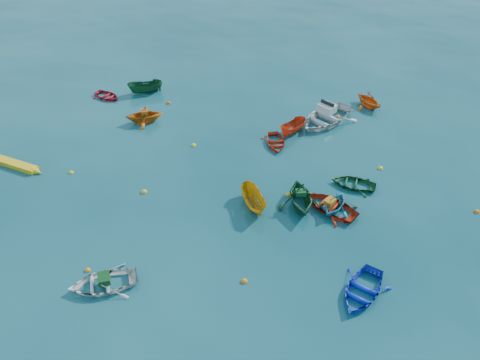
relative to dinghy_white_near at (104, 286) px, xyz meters
The scene contains 30 objects.
ground 5.75m from the dinghy_white_near, 69.13° to the left, with size 160.00×160.00×0.00m, color #093A43.
dinghy_white_near is the anchor object (origin of this frame).
dinghy_blue_se 12.81m from the dinghy_white_near, 26.97° to the left, with size 2.36×3.31×0.69m, color #1030D4.
dinghy_orange_w 15.83m from the dinghy_white_near, 120.70° to the left, with size 2.37×2.75×1.45m, color #C66112.
sampan_yellow_mid 9.74m from the dinghy_white_near, 67.18° to the left, with size 1.11×2.94×1.14m, color #C38811.
dinghy_green_e 16.13m from the dinghy_white_near, 58.80° to the left, with size 1.99×2.78×0.58m, color #114C21.
dinghy_cyan_se 13.66m from the dinghy_white_near, 53.57° to the left, with size 2.04×2.37×1.25m, color teal.
dinghy_red_nw 20.14m from the dinghy_white_near, 131.15° to the left, with size 1.77×2.48×0.51m, color #B10E18.
sampan_orange_n 17.88m from the dinghy_white_near, 82.13° to the left, with size 1.00×2.66×1.03m, color red.
dinghy_green_n 12.06m from the dinghy_white_near, 59.13° to the left, with size 2.74×3.18×1.67m, color #104625.
dinghy_red_ne 13.54m from the dinghy_white_near, 54.35° to the left, with size 2.42×3.38×0.70m, color red.
dinghy_red_far 15.79m from the dinghy_white_near, 82.71° to the left, with size 1.89×2.64×0.55m, color red.
dinghy_orange_far 25.03m from the dinghy_white_near, 75.81° to the left, with size 2.21×2.56×1.35m, color #D75F14.
sampan_green_far 20.62m from the dinghy_white_near, 122.21° to the left, with size 1.10×2.92×1.13m, color #104623.
kayak_yellow 13.02m from the dinghy_white_near, 158.29° to the left, with size 0.64×4.24×0.43m, color yellow, non-canonical shape.
motorboat_white 20.73m from the dinghy_white_near, 78.87° to the left, with size 3.58×5.00×1.64m, color silver.
tarp_green_a 0.53m from the dinghy_white_near, 44.50° to the left, with size 0.74×0.56×0.36m, color #10421A.
tarp_orange_a 15.87m from the dinghy_white_near, 120.52° to the left, with size 0.64×0.48×0.31m, color #C15813.
tarp_green_b 12.14m from the dinghy_white_near, 59.56° to the left, with size 0.59×0.45×0.29m, color #134C24.
tarp_orange_b 13.52m from the dinghy_white_near, 54.75° to the left, with size 0.65×0.50×0.32m, color orange.
buoy_or_a 1.45m from the dinghy_white_near, 165.66° to the left, with size 0.30×0.30×0.30m, color orange.
buoy_ye_a 7.39m from the dinghy_white_near, 112.52° to the left, with size 0.38×0.38×0.38m, color gold.
buoy_or_b 7.05m from the dinghy_white_near, 31.20° to the left, with size 0.33×0.33×0.33m, color orange.
buoy_ye_b 10.28m from the dinghy_white_near, 143.68° to the left, with size 0.31×0.31×0.31m, color yellow.
buoy_or_c 18.75m from the dinghy_white_near, 115.96° to the left, with size 0.35×0.35×0.35m, color #E0580C.
buoy_ye_c 12.12m from the dinghy_white_near, 64.89° to the left, with size 0.35×0.35×0.35m, color yellow.
buoy_or_d 21.60m from the dinghy_white_near, 43.81° to the left, with size 0.33×0.33×0.33m, color orange.
buoy_ye_d 13.03m from the dinghy_white_near, 103.36° to the left, with size 0.34×0.34×0.34m, color yellow.
buoy_or_e 21.99m from the dinghy_white_near, 77.94° to the left, with size 0.34×0.34×0.34m, color orange.
buoy_ye_e 18.94m from the dinghy_white_near, 60.30° to the left, with size 0.34×0.34×0.34m, color yellow.
Camera 1 is at (11.26, -15.29, 18.62)m, focal length 35.00 mm.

